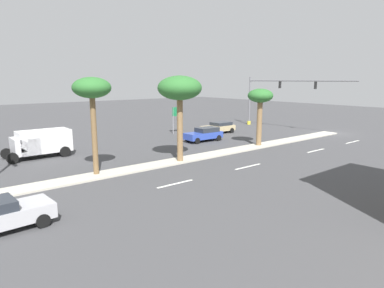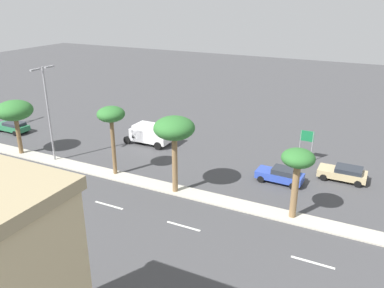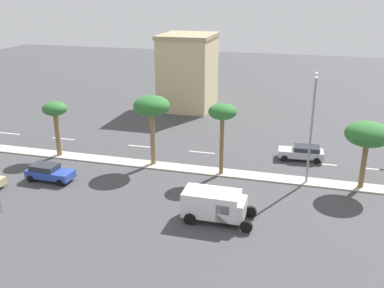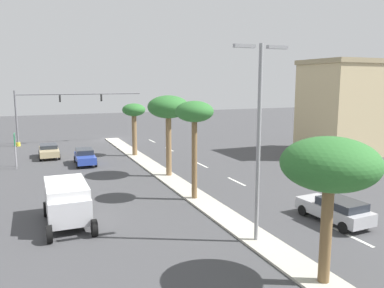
% 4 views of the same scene
% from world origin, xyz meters
% --- Properties ---
extents(ground_plane, '(160.00, 160.00, 0.00)m').
position_xyz_m(ground_plane, '(0.00, 33.35, 0.00)').
color(ground_plane, '#424244').
extents(median_curb, '(1.80, 85.76, 0.12)m').
position_xyz_m(median_curb, '(0.00, 42.88, 0.06)').
color(median_curb, '#B7B2A3').
rests_on(median_curb, ground).
extents(lane_stripe_outboard, '(0.20, 2.80, 0.01)m').
position_xyz_m(lane_stripe_outboard, '(-4.77, 11.20, 0.01)').
color(lane_stripe_outboard, silver).
rests_on(lane_stripe_outboard, ground).
extents(lane_stripe_center, '(0.20, 2.80, 0.01)m').
position_xyz_m(lane_stripe_center, '(-4.77, 20.71, 0.01)').
color(lane_stripe_center, silver).
rests_on(lane_stripe_center, ground).
extents(lane_stripe_far, '(0.20, 2.80, 0.01)m').
position_xyz_m(lane_stripe_far, '(-4.77, 27.68, 0.01)').
color(lane_stripe_far, silver).
rests_on(lane_stripe_far, ground).
extents(lane_stripe_inboard, '(0.20, 2.80, 0.01)m').
position_xyz_m(lane_stripe_inboard, '(-4.77, 40.00, 0.01)').
color(lane_stripe_inboard, silver).
rests_on(lane_stripe_inboard, ground).
extents(directional_road_sign, '(0.10, 1.37, 3.28)m').
position_xyz_m(directional_road_sign, '(11.92, 15.14, 2.34)').
color(directional_road_sign, gray).
rests_on(directional_road_sign, ground).
extents(palm_tree_near, '(2.48, 2.48, 5.63)m').
position_xyz_m(palm_tree_near, '(0.10, 13.68, 4.73)').
color(palm_tree_near, olive).
rests_on(palm_tree_near, median_curb).
extents(palm_tree_trailing, '(3.48, 3.48, 6.81)m').
position_xyz_m(palm_tree_trailing, '(-0.27, 23.89, 5.81)').
color(palm_tree_trailing, olive).
rests_on(palm_tree_trailing, median_curb).
extents(palm_tree_rear, '(2.58, 2.58, 6.67)m').
position_xyz_m(palm_tree_rear, '(0.30, 30.81, 5.84)').
color(palm_tree_rear, brown).
rests_on(palm_tree_rear, median_curb).
extents(palm_tree_center, '(3.79, 3.79, 5.86)m').
position_xyz_m(palm_tree_center, '(-0.07, 43.16, 4.86)').
color(palm_tree_center, brown).
rests_on(palm_tree_center, median_curb).
extents(street_lamp_mid, '(2.90, 0.24, 9.69)m').
position_xyz_m(street_lamp_mid, '(0.21, 38.56, 5.81)').
color(street_lamp_mid, gray).
rests_on(street_lamp_mid, median_curb).
extents(sedan_green_mid, '(2.09, 4.62, 1.34)m').
position_xyz_m(sedan_green_mid, '(4.62, 50.00, 0.73)').
color(sedan_green_mid, '#287047').
rests_on(sedan_green_mid, ground).
extents(sedan_tan_right, '(2.07, 4.31, 1.37)m').
position_xyz_m(sedan_tan_right, '(8.82, 10.97, 0.75)').
color(sedan_tan_right, tan).
rests_on(sedan_tan_right, ground).
extents(sedan_silver_left, '(2.17, 4.57, 1.46)m').
position_xyz_m(sedan_silver_left, '(-5.49, 37.95, 0.78)').
color(sedan_silver_left, '#B2B2B7').
rests_on(sedan_silver_left, ground).
extents(sedan_blue_front, '(2.00, 4.31, 1.48)m').
position_xyz_m(sedan_blue_front, '(5.72, 16.07, 0.78)').
color(sedan_blue_front, '#2D47AD').
rests_on(sedan_blue_front, ground).
extents(box_truck, '(2.50, 5.35, 2.32)m').
position_xyz_m(box_truck, '(8.76, 32.24, 1.29)').
color(box_truck, silver).
rests_on(box_truck, ground).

